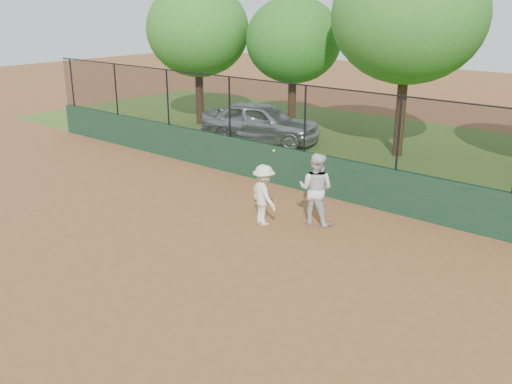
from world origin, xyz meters
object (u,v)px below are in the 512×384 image
Objects in this scene: tree_1 at (293,40)px; tree_2 at (408,16)px; player_second at (316,189)px; parked_car at (261,122)px; tree_0 at (198,30)px; player_main at (264,195)px.

tree_2 is at bearing -5.83° from tree_1.
tree_1 is (-6.79, 8.16, 2.96)m from player_second.
tree_1 is (-0.06, 2.18, 3.09)m from parked_car.
tree_2 is (5.25, 1.63, 4.17)m from parked_car.
parked_car is 6.90m from tree_2.
tree_2 reaches higher than player_second.
tree_0 is at bearing -45.48° from player_second.
tree_1 is (-5.78, 9.02, 3.11)m from player_main.
tree_0 is 0.86× the size of tree_2.
parked_car is 0.84× the size of tree_1.
tree_2 is (9.70, 0.67, 0.76)m from tree_0.
tree_1 is at bearing 15.42° from tree_0.
player_main reaches higher than parked_car.
tree_2 reaches higher than tree_1.
player_second is at bearing -78.95° from tree_2.
player_main is at bearing -57.34° from tree_1.
parked_car is at bearing -88.47° from tree_1.
player_second is (6.74, -5.98, 0.13)m from parked_car.
player_main is at bearing -86.79° from tree_2.
player_main is 9.47m from tree_2.
tree_0 reaches higher than tree_1.
parked_car is 0.65× the size of tree_2.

